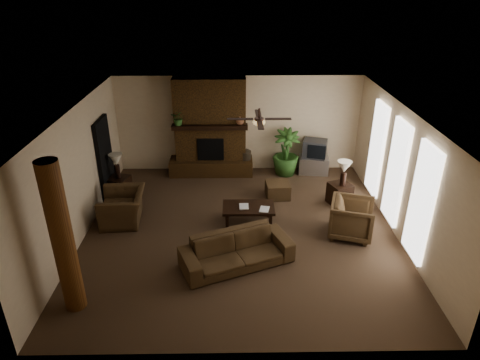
{
  "coord_description": "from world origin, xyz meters",
  "views": [
    {
      "loc": [
        -0.14,
        -8.25,
        5.29
      ],
      "look_at": [
        0.0,
        0.4,
        1.1
      ],
      "focal_mm": 31.74,
      "sensor_mm": 36.0,
      "label": 1
    }
  ],
  "objects_px": {
    "coffee_table": "(248,209)",
    "floor_plant": "(285,162)",
    "side_table_left": "(120,187)",
    "armchair_left": "(122,202)",
    "floor_vase": "(245,160)",
    "lamp_right": "(344,169)",
    "log_column": "(62,239)",
    "sofa": "(237,246)",
    "ottoman": "(278,190)",
    "lamp_left": "(116,161)",
    "side_table_right": "(340,194)",
    "armchair_right": "(352,217)",
    "tv_stand": "(313,165)"
  },
  "relations": [
    {
      "from": "lamp_right",
      "to": "log_column",
      "type": "bearing_deg",
      "value": -146.91
    },
    {
      "from": "sofa",
      "to": "log_column",
      "type": "bearing_deg",
      "value": 179.82
    },
    {
      "from": "armchair_left",
      "to": "floor_plant",
      "type": "bearing_deg",
      "value": 117.15
    },
    {
      "from": "log_column",
      "to": "floor_vase",
      "type": "bearing_deg",
      "value": 60.47
    },
    {
      "from": "armchair_right",
      "to": "side_table_right",
      "type": "bearing_deg",
      "value": 13.57
    },
    {
      "from": "armchair_right",
      "to": "ottoman",
      "type": "relative_size",
      "value": 1.57
    },
    {
      "from": "lamp_left",
      "to": "ottoman",
      "type": "bearing_deg",
      "value": -1.3
    },
    {
      "from": "floor_plant",
      "to": "side_table_left",
      "type": "xyz_separation_m",
      "value": [
        -4.52,
        -1.34,
        -0.11
      ]
    },
    {
      "from": "sofa",
      "to": "coffee_table",
      "type": "height_order",
      "value": "sofa"
    },
    {
      "from": "armchair_left",
      "to": "armchair_right",
      "type": "height_order",
      "value": "armchair_left"
    },
    {
      "from": "lamp_left",
      "to": "side_table_right",
      "type": "relative_size",
      "value": 1.18
    },
    {
      "from": "armchair_left",
      "to": "tv_stand",
      "type": "relative_size",
      "value": 1.34
    },
    {
      "from": "sofa",
      "to": "floor_vase",
      "type": "height_order",
      "value": "sofa"
    },
    {
      "from": "floor_vase",
      "to": "armchair_left",
      "type": "bearing_deg",
      "value": -137.99
    },
    {
      "from": "log_column",
      "to": "lamp_right",
      "type": "distance_m",
      "value": 6.61
    },
    {
      "from": "coffee_table",
      "to": "ottoman",
      "type": "bearing_deg",
      "value": 57.71
    },
    {
      "from": "ottoman",
      "to": "lamp_left",
      "type": "bearing_deg",
      "value": 178.7
    },
    {
      "from": "floor_vase",
      "to": "floor_plant",
      "type": "relative_size",
      "value": 0.57
    },
    {
      "from": "side_table_left",
      "to": "coffee_table",
      "type": "bearing_deg",
      "value": -22.31
    },
    {
      "from": "armchair_right",
      "to": "lamp_right",
      "type": "relative_size",
      "value": 1.45
    },
    {
      "from": "log_column",
      "to": "side_table_left",
      "type": "height_order",
      "value": "log_column"
    },
    {
      "from": "tv_stand",
      "to": "lamp_left",
      "type": "distance_m",
      "value": 5.59
    },
    {
      "from": "armchair_right",
      "to": "side_table_right",
      "type": "xyz_separation_m",
      "value": [
        0.08,
        1.47,
        -0.2
      ]
    },
    {
      "from": "floor_vase",
      "to": "lamp_right",
      "type": "height_order",
      "value": "lamp_right"
    },
    {
      "from": "log_column",
      "to": "armchair_left",
      "type": "height_order",
      "value": "log_column"
    },
    {
      "from": "log_column",
      "to": "lamp_left",
      "type": "distance_m",
      "value": 4.17
    },
    {
      "from": "log_column",
      "to": "coffee_table",
      "type": "relative_size",
      "value": 2.33
    },
    {
      "from": "floor_plant",
      "to": "lamp_right",
      "type": "height_order",
      "value": "lamp_right"
    },
    {
      "from": "coffee_table",
      "to": "floor_plant",
      "type": "relative_size",
      "value": 0.88
    },
    {
      "from": "coffee_table",
      "to": "side_table_left",
      "type": "height_order",
      "value": "side_table_left"
    },
    {
      "from": "sofa",
      "to": "side_table_left",
      "type": "bearing_deg",
      "value": 113.49
    },
    {
      "from": "ottoman",
      "to": "floor_vase",
      "type": "relative_size",
      "value": 0.78
    },
    {
      "from": "coffee_table",
      "to": "log_column",
      "type": "bearing_deg",
      "value": -138.73
    },
    {
      "from": "armchair_right",
      "to": "tv_stand",
      "type": "relative_size",
      "value": 1.11
    },
    {
      "from": "floor_vase",
      "to": "side_table_right",
      "type": "relative_size",
      "value": 1.4
    },
    {
      "from": "floor_plant",
      "to": "floor_vase",
      "type": "bearing_deg",
      "value": 176.31
    },
    {
      "from": "ottoman",
      "to": "tv_stand",
      "type": "xyz_separation_m",
      "value": [
        1.2,
        1.5,
        0.05
      ]
    },
    {
      "from": "floor_vase",
      "to": "lamp_left",
      "type": "relative_size",
      "value": 1.18
    },
    {
      "from": "log_column",
      "to": "floor_plant",
      "type": "relative_size",
      "value": 2.06
    },
    {
      "from": "log_column",
      "to": "floor_vase",
      "type": "distance_m",
      "value": 6.45
    },
    {
      "from": "armchair_right",
      "to": "ottoman",
      "type": "distance_m",
      "value": 2.38
    },
    {
      "from": "tv_stand",
      "to": "floor_vase",
      "type": "relative_size",
      "value": 1.1
    },
    {
      "from": "side_table_right",
      "to": "armchair_right",
      "type": "bearing_deg",
      "value": -93.04
    },
    {
      "from": "side_table_left",
      "to": "armchair_left",
      "type": "bearing_deg",
      "value": -72.6
    },
    {
      "from": "coffee_table",
      "to": "lamp_right",
      "type": "bearing_deg",
      "value": 19.43
    },
    {
      "from": "tv_stand",
      "to": "side_table_left",
      "type": "bearing_deg",
      "value": -158.13
    },
    {
      "from": "coffee_table",
      "to": "lamp_left",
      "type": "relative_size",
      "value": 1.85
    },
    {
      "from": "coffee_table",
      "to": "side_table_left",
      "type": "bearing_deg",
      "value": 157.69
    },
    {
      "from": "sofa",
      "to": "lamp_right",
      "type": "xyz_separation_m",
      "value": [
        2.67,
        2.44,
        0.57
      ]
    },
    {
      "from": "tv_stand",
      "to": "lamp_right",
      "type": "bearing_deg",
      "value": -72.27
    }
  ]
}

